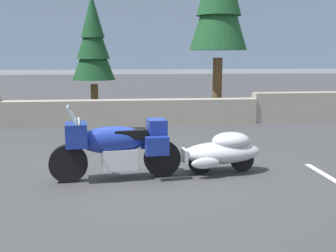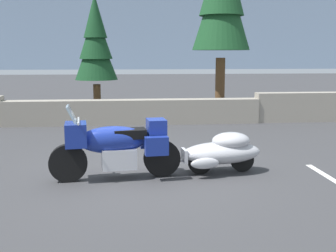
{
  "view_description": "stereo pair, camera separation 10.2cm",
  "coord_description": "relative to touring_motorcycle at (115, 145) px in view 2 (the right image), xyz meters",
  "views": [
    {
      "loc": [
        -0.25,
        -7.47,
        2.18
      ],
      "look_at": [
        0.59,
        0.23,
        0.85
      ],
      "focal_mm": 44.62,
      "sensor_mm": 36.0,
      "label": 1
    },
    {
      "loc": [
        -0.15,
        -7.48,
        2.18
      ],
      "look_at": [
        0.59,
        0.23,
        0.85
      ],
      "focal_mm": 44.62,
      "sensor_mm": 36.0,
      "label": 2
    }
  ],
  "objects": [
    {
      "name": "stone_guard_wall",
      "position": [
        0.54,
        5.94,
        -0.18
      ],
      "size": [
        24.0,
        0.54,
        0.96
      ],
      "color": "gray",
      "rests_on": "ground"
    },
    {
      "name": "distant_ridgeline",
      "position": [
        0.39,
        95.92,
        7.38
      ],
      "size": [
        240.0,
        80.0,
        16.0
      ],
      "primitive_type": "cube",
      "color": "#7F93AD",
      "rests_on": "ground"
    },
    {
      "name": "car_shaped_trailer",
      "position": [
        1.96,
        0.21,
        -0.21
      ],
      "size": [
        2.23,
        0.88,
        0.76
      ],
      "color": "black",
      "rests_on": "ground"
    },
    {
      "name": "pine_tree_secondary",
      "position": [
        -0.8,
        6.99,
        1.97
      ],
      "size": [
        1.41,
        1.41,
        4.14
      ],
      "color": "brown",
      "rests_on": "ground"
    },
    {
      "name": "touring_motorcycle",
      "position": [
        0.0,
        0.0,
        0.0
      ],
      "size": [
        2.31,
        0.89,
        1.33
      ],
      "color": "black",
      "rests_on": "ground"
    },
    {
      "name": "ground_plane",
      "position": [
        0.39,
        0.28,
        -0.62
      ],
      "size": [
        80.0,
        80.0,
        0.0
      ],
      "primitive_type": "plane",
      "color": "#38383A"
    }
  ]
}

